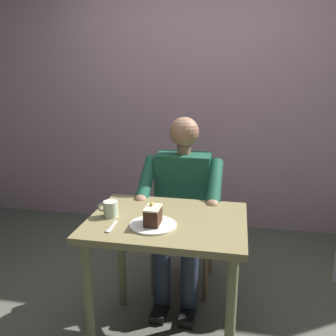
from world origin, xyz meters
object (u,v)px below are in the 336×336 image
object	(u,v)px
cake_slice	(153,215)
dessert_spoon	(111,228)
dining_table	(167,239)
seated_person	(181,206)
chair	(185,214)
coffee_cup	(110,209)

from	to	relation	value
cake_slice	dessert_spoon	world-z (taller)	cake_slice
dining_table	cake_slice	distance (m)	0.21
cake_slice	dessert_spoon	bearing A→B (deg)	21.49
dining_table	seated_person	distance (m)	0.48
chair	coffee_cup	xyz separation A→B (m)	(0.30, 0.69, 0.28)
chair	seated_person	bearing A→B (deg)	90.00
seated_person	dessert_spoon	xyz separation A→B (m)	(0.25, 0.67, 0.11)
dining_table	seated_person	size ratio (longest dim) A/B	0.68
seated_person	dessert_spoon	distance (m)	0.72
seated_person	cake_slice	world-z (taller)	seated_person
chair	dessert_spoon	world-z (taller)	chair
coffee_cup	chair	bearing A→B (deg)	-113.74
cake_slice	coffee_cup	size ratio (longest dim) A/B	1.03
dining_table	coffee_cup	size ratio (longest dim) A/B	7.30
cake_slice	dessert_spoon	size ratio (longest dim) A/B	0.82
chair	dining_table	bearing A→B (deg)	90.00
dining_table	chair	distance (m)	0.67
cake_slice	coffee_cup	distance (m)	0.26
chair	cake_slice	size ratio (longest dim) A/B	7.84
dining_table	dessert_spoon	distance (m)	0.33
chair	coffee_cup	world-z (taller)	chair
dining_table	coffee_cup	bearing A→B (deg)	5.87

